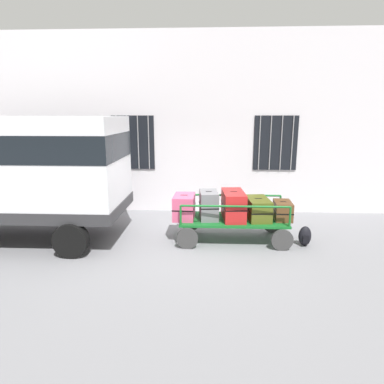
# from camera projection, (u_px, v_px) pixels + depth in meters

# --- Properties ---
(ground_plane) EXTENTS (40.00, 40.00, 0.00)m
(ground_plane) POSITION_uv_depth(u_px,v_px,m) (192.00, 243.00, 7.48)
(ground_plane) COLOR gray
(building_wall) EXTENTS (12.00, 0.38, 5.00)m
(building_wall) POSITION_uv_depth(u_px,v_px,m) (197.00, 125.00, 9.53)
(building_wall) COLOR silver
(building_wall) RESTS_ON ground
(van) EXTENTS (4.46, 2.13, 2.74)m
(van) POSITION_uv_depth(u_px,v_px,m) (21.00, 165.00, 7.40)
(van) COLOR silver
(van) RESTS_ON ground
(luggage_cart) EXTENTS (2.44, 1.17, 0.51)m
(luggage_cart) POSITION_uv_depth(u_px,v_px,m) (233.00, 223.00, 7.56)
(luggage_cart) COLOR #146023
(luggage_cart) RESTS_ON ground
(cart_railing) EXTENTS (2.31, 1.03, 0.44)m
(cart_railing) POSITION_uv_depth(u_px,v_px,m) (233.00, 203.00, 7.46)
(cart_railing) COLOR #146023
(cart_railing) RESTS_ON luggage_cart
(suitcase_left_bottom) EXTENTS (0.48, 0.73, 0.53)m
(suitcase_left_bottom) POSITION_uv_depth(u_px,v_px,m) (184.00, 207.00, 7.52)
(suitcase_left_bottom) COLOR #CC4C72
(suitcase_left_bottom) RESTS_ON luggage_cart
(suitcase_midleft_bottom) EXTENTS (0.45, 0.69, 0.63)m
(suitcase_midleft_bottom) POSITION_uv_depth(u_px,v_px,m) (209.00, 205.00, 7.48)
(suitcase_midleft_bottom) COLOR slate
(suitcase_midleft_bottom) RESTS_ON luggage_cart
(suitcase_center_bottom) EXTENTS (0.52, 0.97, 0.62)m
(suitcase_center_bottom) POSITION_uv_depth(u_px,v_px,m) (233.00, 205.00, 7.48)
(suitcase_center_bottom) COLOR #B21E1E
(suitcase_center_bottom) RESTS_ON luggage_cart
(suitcase_midright_bottom) EXTENTS (0.54, 0.89, 0.47)m
(suitcase_midright_bottom) POSITION_uv_depth(u_px,v_px,m) (258.00, 209.00, 7.49)
(suitcase_midright_bottom) COLOR #4C5119
(suitcase_midright_bottom) RESTS_ON luggage_cart
(suitcase_right_bottom) EXTENTS (0.40, 0.64, 0.40)m
(suitcase_right_bottom) POSITION_uv_depth(u_px,v_px,m) (283.00, 210.00, 7.47)
(suitcase_right_bottom) COLOR brown
(suitcase_right_bottom) RESTS_ON luggage_cart
(backpack) EXTENTS (0.27, 0.22, 0.44)m
(backpack) POSITION_uv_depth(u_px,v_px,m) (305.00, 236.00, 7.27)
(backpack) COLOR black
(backpack) RESTS_ON ground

